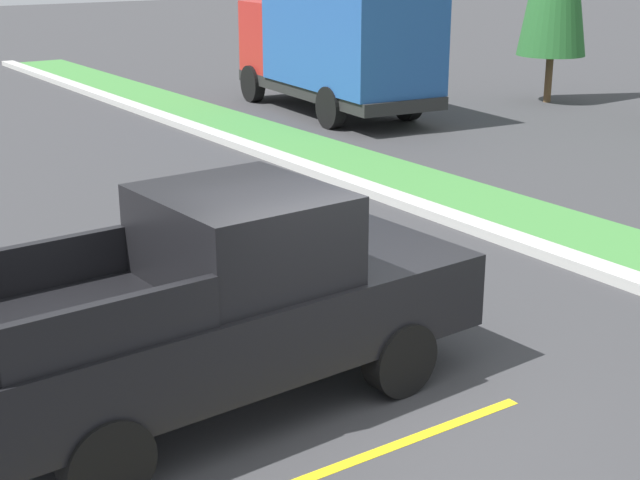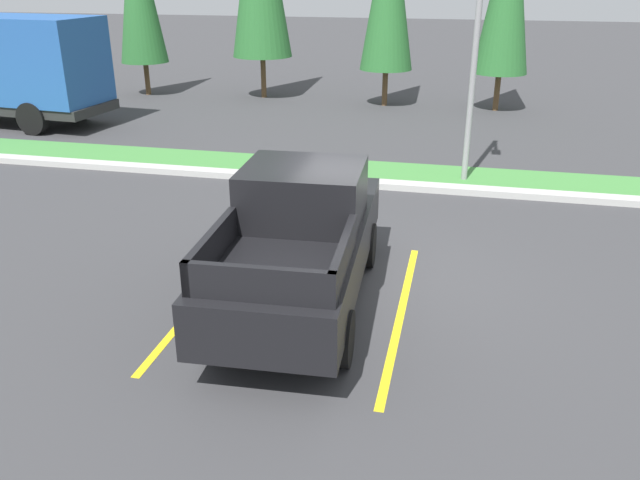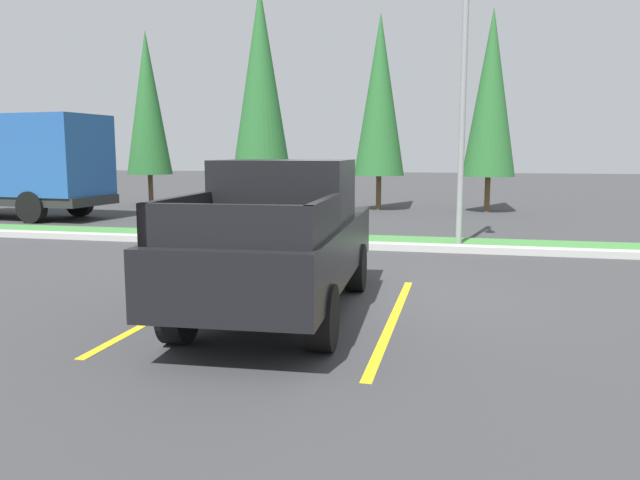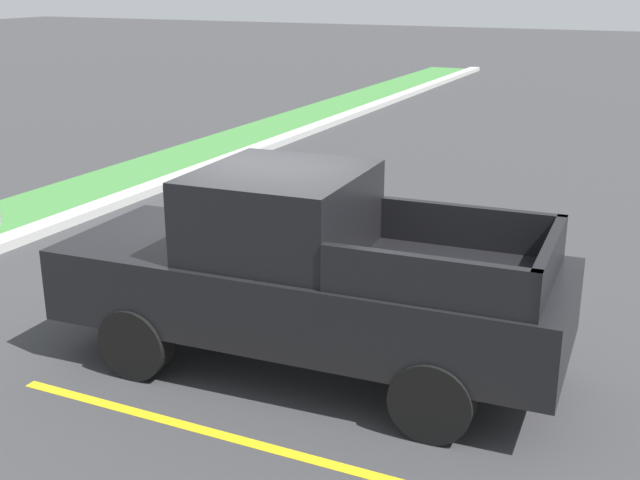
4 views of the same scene
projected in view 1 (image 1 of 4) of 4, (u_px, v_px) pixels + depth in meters
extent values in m
plane|color=#38383A|center=(361.00, 419.00, 8.69)|extent=(120.00, 120.00, 0.00)
cube|color=yellow|center=(153.00, 349.00, 10.16)|extent=(0.12, 4.80, 0.01)
cube|color=yellow|center=(309.00, 478.00, 7.73)|extent=(0.12, 4.80, 0.01)
cylinder|color=black|center=(298.00, 306.00, 10.36)|extent=(0.32, 0.77, 0.76)
cylinder|color=black|center=(399.00, 358.00, 9.08)|extent=(0.32, 0.77, 0.76)
cylinder|color=black|center=(28.00, 382.00, 8.58)|extent=(0.32, 0.77, 0.76)
cylinder|color=black|center=(106.00, 460.00, 7.29)|extent=(0.32, 0.77, 0.76)
cube|color=black|center=(217.00, 321.00, 8.67)|extent=(2.16, 5.29, 0.76)
cube|color=black|center=(242.00, 234.00, 8.60)|extent=(1.84, 1.69, 0.84)
cube|color=#2D3842|center=(312.00, 214.00, 9.06)|extent=(1.62, 0.14, 0.63)
cube|color=black|center=(27.00, 268.00, 8.30)|extent=(0.19, 1.90, 0.44)
cube|color=black|center=(108.00, 328.00, 7.01)|extent=(0.19, 1.90, 0.44)
cube|color=silver|center=(416.00, 286.00, 10.22)|extent=(1.81, 0.25, 0.28)
cylinder|color=black|center=(253.00, 84.00, 25.62)|extent=(1.02, 0.39, 1.00)
cylinder|color=black|center=(322.00, 78.00, 26.63)|extent=(1.02, 0.39, 1.00)
cylinder|color=black|center=(331.00, 108.00, 21.95)|extent=(1.02, 0.39, 1.00)
cylinder|color=black|center=(408.00, 100.00, 22.96)|extent=(1.02, 0.39, 1.00)
cube|color=#262626|center=(334.00, 88.00, 23.91)|extent=(6.99, 2.94, 0.30)
cube|color=#AD231E|center=(288.00, 36.00, 25.70)|extent=(1.81, 2.44, 1.90)
cube|color=#2D3842|center=(275.00, 25.00, 26.30)|extent=(0.26, 2.10, 0.90)
cube|color=#235199|center=(350.00, 33.00, 22.80)|extent=(5.21, 2.87, 2.60)
cylinder|color=brown|center=(548.00, 79.00, 25.51)|extent=(0.20, 0.20, 1.29)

